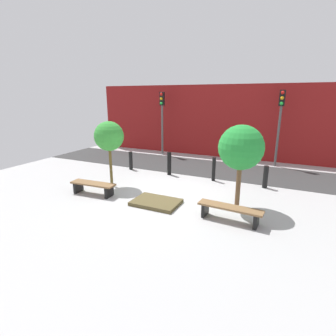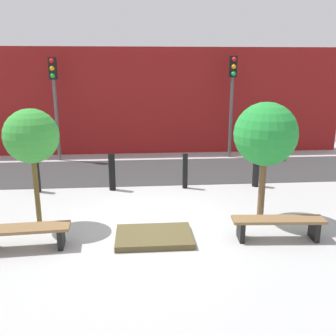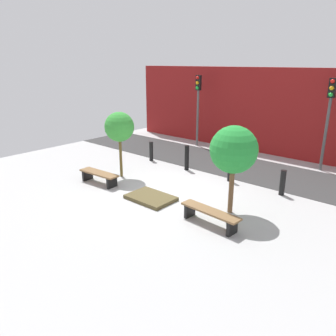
% 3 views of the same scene
% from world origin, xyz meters
% --- Properties ---
extents(ground_plane, '(18.00, 18.00, 0.00)m').
position_xyz_m(ground_plane, '(0.00, 0.00, 0.00)').
color(ground_plane, '#A8A8A8').
extents(road_strip, '(18.00, 3.25, 0.01)m').
position_xyz_m(road_strip, '(0.00, 4.48, 0.01)').
color(road_strip, '#333333').
rests_on(road_strip, ground).
extents(building_facade, '(16.20, 0.50, 4.21)m').
position_xyz_m(building_facade, '(0.00, 7.53, 2.10)').
color(building_facade, maroon).
rests_on(building_facade, ground).
extents(bench_left, '(1.77, 0.58, 0.46)m').
position_xyz_m(bench_left, '(-2.54, -0.92, 0.33)').
color(bench_left, black).
rests_on(bench_left, ground).
extents(bench_right, '(1.91, 0.53, 0.46)m').
position_xyz_m(bench_right, '(2.54, -0.92, 0.34)').
color(bench_right, black).
rests_on(bench_right, ground).
extents(planter_bed, '(1.58, 1.10, 0.12)m').
position_xyz_m(planter_bed, '(0.00, -0.72, 0.06)').
color(planter_bed, brown).
rests_on(planter_bed, ground).
extents(tree_behind_left_bench, '(1.16, 1.16, 2.62)m').
position_xyz_m(tree_behind_left_bench, '(-2.54, 0.20, 2.03)').
color(tree_behind_left_bench, brown).
rests_on(tree_behind_left_bench, ground).
extents(tree_behind_right_bench, '(1.42, 1.42, 2.72)m').
position_xyz_m(tree_behind_right_bench, '(2.54, 0.20, 2.00)').
color(tree_behind_right_bench, brown).
rests_on(tree_behind_right_bench, ground).
extents(bollard_far_left, '(0.18, 0.18, 0.90)m').
position_xyz_m(bollard_far_left, '(-3.18, 2.61, 0.45)').
color(bollard_far_left, black).
rests_on(bollard_far_left, ground).
extents(bollard_left, '(0.19, 0.19, 1.07)m').
position_xyz_m(bollard_left, '(-1.06, 2.61, 0.54)').
color(bollard_left, black).
rests_on(bollard_left, ground).
extents(bollard_center, '(0.15, 0.15, 1.03)m').
position_xyz_m(bollard_center, '(1.06, 2.61, 0.52)').
color(bollard_center, black).
rests_on(bollard_center, ground).
extents(bollard_right, '(0.19, 0.19, 0.91)m').
position_xyz_m(bollard_right, '(3.18, 2.61, 0.45)').
color(bollard_right, black).
rests_on(bollard_right, ground).
extents(traffic_light_west, '(0.28, 0.27, 3.79)m').
position_xyz_m(traffic_light_west, '(-3.31, 6.39, 2.61)').
color(traffic_light_west, '#575757').
rests_on(traffic_light_west, ground).
extents(traffic_light_mid_west, '(0.28, 0.27, 3.85)m').
position_xyz_m(traffic_light_mid_west, '(3.31, 6.39, 2.65)').
color(traffic_light_mid_west, '#4E4E4E').
rests_on(traffic_light_mid_west, ground).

